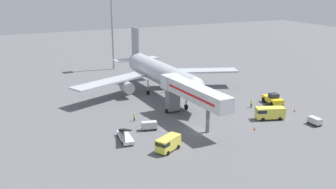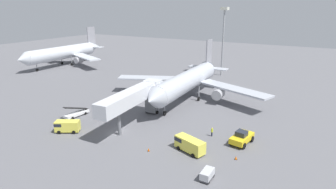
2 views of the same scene
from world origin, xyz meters
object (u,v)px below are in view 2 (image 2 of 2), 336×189
(ground_crew_worker_foreground, at_px, (116,105))
(baggage_cart_mid_right, at_px, (103,113))
(safety_cone_alpha, at_px, (149,150))
(airplane_at_gate, at_px, (188,81))
(safety_cone_bravo, at_px, (236,158))
(jet_bridge, at_px, (135,97))
(service_van_rear_left, at_px, (189,144))
(baggage_cart_mid_center, at_px, (207,174))
(ground_crew_worker_midground, at_px, (212,132))
(apron_light_mast, at_px, (224,28))
(pushback_tug, at_px, (242,137))
(service_van_near_right, at_px, (67,126))
(belt_loader_truck, at_px, (76,113))
(airplane_background, at_px, (64,52))

(ground_crew_worker_foreground, bearing_deg, baggage_cart_mid_right, -81.86)
(baggage_cart_mid_right, height_order, safety_cone_alpha, baggage_cart_mid_right)
(airplane_at_gate, xyz_separation_m, safety_cone_bravo, (19.76, -23.62, -4.82))
(jet_bridge, relative_size, service_van_rear_left, 3.44)
(baggage_cart_mid_center, distance_m, ground_crew_worker_midground, 14.14)
(safety_cone_bravo, bearing_deg, apron_light_mast, 111.46)
(baggage_cart_mid_right, xyz_separation_m, ground_crew_worker_foreground, (-0.79, 5.52, -0.03))
(ground_crew_worker_midground, bearing_deg, baggage_cart_mid_center, -71.81)
(pushback_tug, height_order, baggage_cart_mid_right, pushback_tug)
(service_van_near_right, relative_size, safety_cone_bravo, 7.78)
(service_van_near_right, relative_size, baggage_cart_mid_right, 1.64)
(airplane_at_gate, bearing_deg, service_van_rear_left, -64.14)
(apron_light_mast, bearing_deg, airplane_at_gate, -87.12)
(baggage_cart_mid_center, relative_size, safety_cone_bravo, 4.11)
(belt_loader_truck, height_order, baggage_cart_mid_center, belt_loader_truck)
(airplane_at_gate, relative_size, baggage_cart_mid_right, 14.23)
(airplane_at_gate, relative_size, ground_crew_worker_midground, 23.67)
(belt_loader_truck, relative_size, service_van_near_right, 1.21)
(baggage_cart_mid_center, distance_m, baggage_cart_mid_right, 30.90)
(safety_cone_alpha, relative_size, airplane_background, 0.01)
(ground_crew_worker_midground, bearing_deg, service_van_near_right, -154.59)
(belt_loader_truck, height_order, apron_light_mast, apron_light_mast)
(airplane_at_gate, height_order, service_van_rear_left, airplane_at_gate)
(safety_cone_bravo, bearing_deg, pushback_tug, 97.29)
(baggage_cart_mid_right, bearing_deg, safety_cone_bravo, -6.48)
(baggage_cart_mid_right, xyz_separation_m, safety_cone_bravo, (30.92, -3.51, -0.57))
(pushback_tug, height_order, apron_light_mast, apron_light_mast)
(airplane_at_gate, relative_size, safety_cone_bravo, 67.52)
(service_van_near_right, bearing_deg, service_van_rear_left, 11.01)
(airplane_at_gate, xyz_separation_m, belt_loader_truck, (-16.61, -22.71, -4.39))
(airplane_at_gate, xyz_separation_m, ground_crew_worker_foreground, (-11.95, -14.59, -4.29))
(ground_crew_worker_foreground, distance_m, airplane_background, 60.45)
(jet_bridge, relative_size, safety_cone_alpha, 34.56)
(airplane_at_gate, height_order, safety_cone_bravo, airplane_at_gate)
(safety_cone_bravo, height_order, airplane_background, airplane_background)
(apron_light_mast, bearing_deg, safety_cone_bravo, -68.54)
(belt_loader_truck, bearing_deg, baggage_cart_mid_right, 25.49)
(safety_cone_bravo, relative_size, apron_light_mast, 0.03)
(safety_cone_alpha, relative_size, apron_light_mast, 0.03)
(apron_light_mast, bearing_deg, ground_crew_worker_midground, -72.81)
(belt_loader_truck, xyz_separation_m, ground_crew_worker_foreground, (4.67, 8.12, 0.11))
(baggage_cart_mid_center, bearing_deg, jet_bridge, 150.90)
(airplane_at_gate, xyz_separation_m, airplane_background, (-63.85, 16.08, 0.16))
(jet_bridge, bearing_deg, ground_crew_worker_midground, 7.61)
(service_van_near_right, xyz_separation_m, ground_crew_worker_midground, (25.27, 12.00, -0.34))
(service_van_rear_left, xyz_separation_m, baggage_cart_mid_center, (5.71, -6.10, -0.56))
(airplane_at_gate, distance_m, ground_crew_worker_foreground, 19.34)
(baggage_cart_mid_right, distance_m, ground_crew_worker_foreground, 5.58)
(pushback_tug, relative_size, baggage_cart_mid_right, 1.88)
(belt_loader_truck, height_order, baggage_cart_mid_right, belt_loader_truck)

